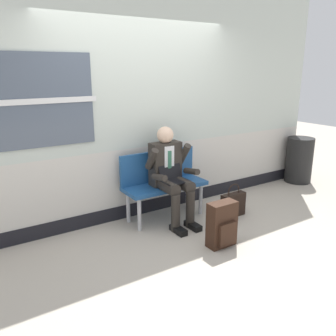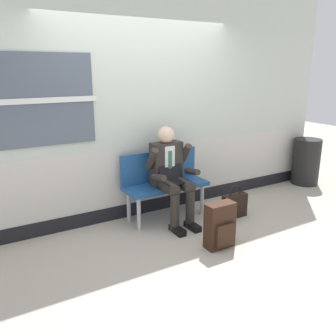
% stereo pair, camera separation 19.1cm
% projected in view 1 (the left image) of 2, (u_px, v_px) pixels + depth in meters
% --- Properties ---
extents(ground_plane, '(18.00, 18.00, 0.00)m').
position_uv_depth(ground_plane, '(163.00, 227.00, 4.44)').
color(ground_plane, '#B2A899').
extents(station_wall, '(6.25, 0.16, 3.15)m').
position_uv_depth(station_wall, '(138.00, 98.00, 4.45)').
color(station_wall, beige).
rests_on(station_wall, ground).
extents(bench_with_person, '(1.10, 0.42, 0.88)m').
position_uv_depth(bench_with_person, '(162.00, 179.00, 4.62)').
color(bench_with_person, navy).
rests_on(bench_with_person, ground).
extents(person_seated, '(0.57, 0.70, 1.22)m').
position_uv_depth(person_seated, '(171.00, 173.00, 4.42)').
color(person_seated, '#2D2823').
rests_on(person_seated, ground).
extents(backpack, '(0.33, 0.20, 0.51)m').
position_uv_depth(backpack, '(222.00, 225.00, 3.90)').
color(backpack, '#331E14').
rests_on(backpack, ground).
extents(handbag, '(0.36, 0.11, 0.46)m').
position_uv_depth(handbag, '(233.00, 204.00, 4.71)').
color(handbag, black).
rests_on(handbag, ground).
extents(trash_bin, '(0.44, 0.44, 0.78)m').
position_uv_depth(trash_bin, '(299.00, 160.00, 6.09)').
color(trash_bin, black).
rests_on(trash_bin, ground).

